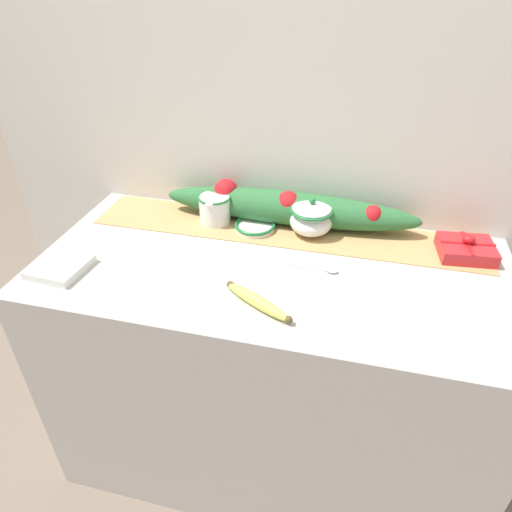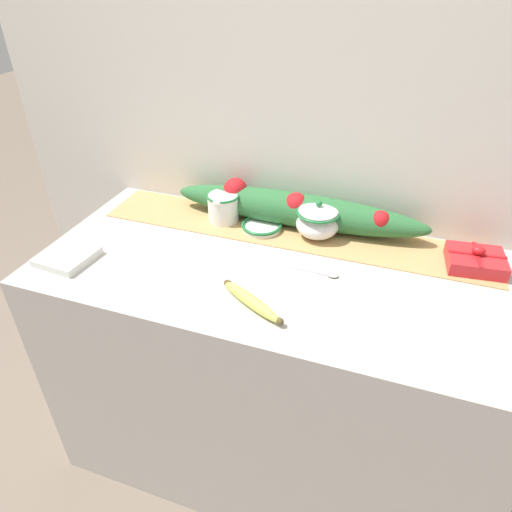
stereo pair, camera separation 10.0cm
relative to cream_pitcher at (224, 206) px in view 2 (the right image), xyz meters
The scene contains 12 objects.
ground_plane 0.97m from the cream_pitcher, 41.03° to the right, with size 12.00×12.00×0.00m, color #7A6B5B.
countertop 0.58m from the cream_pitcher, 41.03° to the right, with size 1.37×0.64×0.87m, color #B7B2AD.
back_wall 0.39m from the cream_pitcher, 29.53° to the left, with size 2.17×0.04×2.40m, color silver.
table_runner 0.24m from the cream_pitcher, ahead, with size 1.26×0.21×0.00m, color tan.
cream_pitcher is the anchor object (origin of this frame).
sugar_bowl 0.32m from the cream_pitcher, ahead, with size 0.14×0.14×0.12m.
small_dish 0.15m from the cream_pitcher, ahead, with size 0.13×0.13×0.02m.
banana 0.46m from the cream_pitcher, 58.39° to the right, with size 0.21×0.13×0.03m.
spoon 0.44m from the cream_pitcher, 26.24° to the right, with size 0.15×0.02×0.01m.
napkin_stack 0.51m from the cream_pitcher, 132.73° to the right, with size 0.14×0.14×0.02m, color white.
gift_box 0.78m from the cream_pitcher, ahead, with size 0.17×0.15×0.07m.
poinsettia_garland 0.24m from the cream_pitcher, 11.79° to the left, with size 0.84×0.12×0.13m.
Camera 2 is at (0.31, -1.03, 1.62)m, focal length 32.00 mm.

